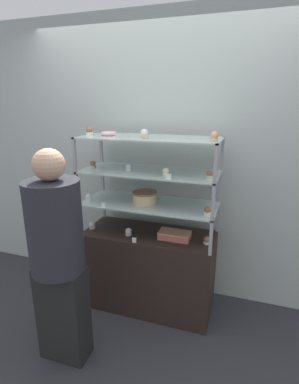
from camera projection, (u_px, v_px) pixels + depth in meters
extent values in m
plane|color=#2D2D33|center=(150.00, 303.00, 2.84)|extent=(20.00, 20.00, 0.00)
cube|color=#A8B2AD|center=(163.00, 161.00, 2.82)|extent=(8.00, 0.05, 2.60)
cube|color=black|center=(150.00, 270.00, 2.74)|extent=(1.14, 0.48, 0.73)
cube|color=#99999E|center=(104.00, 203.00, 2.97)|extent=(0.02, 0.02, 0.28)
cube|color=#99999E|center=(218.00, 216.00, 2.63)|extent=(0.02, 0.02, 0.28)
cube|color=#99999E|center=(79.00, 220.00, 2.55)|extent=(0.02, 0.02, 0.28)
cube|color=#99999E|center=(211.00, 238.00, 2.21)|extent=(0.02, 0.02, 0.28)
cube|color=#B2C6C1|center=(150.00, 204.00, 2.55)|extent=(1.14, 0.48, 0.01)
cube|color=#99999E|center=(102.00, 176.00, 2.89)|extent=(0.02, 0.02, 0.28)
cube|color=#99999E|center=(220.00, 186.00, 2.55)|extent=(0.02, 0.02, 0.28)
cube|color=#99999E|center=(77.00, 189.00, 2.47)|extent=(0.02, 0.02, 0.28)
cube|color=#99999E|center=(213.00, 202.00, 2.13)|extent=(0.02, 0.02, 0.28)
cube|color=#B2C6C1|center=(150.00, 172.00, 2.47)|extent=(1.14, 0.48, 0.01)
cube|color=#99999E|center=(101.00, 147.00, 2.81)|extent=(0.02, 0.02, 0.28)
cube|color=#99999E|center=(222.00, 153.00, 2.47)|extent=(0.02, 0.02, 0.28)
cube|color=#99999E|center=(74.00, 155.00, 2.39)|extent=(0.02, 0.02, 0.28)
cube|color=#99999E|center=(216.00, 164.00, 2.05)|extent=(0.02, 0.02, 0.28)
cube|color=#B2C6C1|center=(150.00, 138.00, 2.39)|extent=(1.14, 0.48, 0.01)
cylinder|color=#DBBC84|center=(145.00, 198.00, 2.53)|extent=(0.20, 0.20, 0.09)
cylinder|color=#8C5B42|center=(145.00, 193.00, 2.52)|extent=(0.21, 0.21, 0.02)
cube|color=#C66660|center=(175.00, 236.00, 2.51)|extent=(0.26, 0.14, 0.05)
cube|color=#E5996B|center=(175.00, 232.00, 2.50)|extent=(0.26, 0.15, 0.01)
cylinder|color=beige|center=(92.00, 227.00, 2.72)|extent=(0.05, 0.05, 0.02)
sphere|color=white|center=(92.00, 225.00, 2.71)|extent=(0.05, 0.05, 0.05)
cylinder|color=beige|center=(128.00, 234.00, 2.59)|extent=(0.05, 0.05, 0.02)
sphere|color=white|center=(128.00, 231.00, 2.58)|extent=(0.05, 0.05, 0.05)
cylinder|color=white|center=(207.00, 242.00, 2.43)|extent=(0.05, 0.05, 0.02)
sphere|color=#8C5B42|center=(207.00, 240.00, 2.42)|extent=(0.05, 0.05, 0.05)
cube|color=white|center=(134.00, 240.00, 2.44)|extent=(0.04, 0.00, 0.04)
cylinder|color=white|center=(89.00, 200.00, 2.59)|extent=(0.05, 0.05, 0.02)
sphere|color=white|center=(89.00, 197.00, 2.59)|extent=(0.05, 0.05, 0.05)
cylinder|color=white|center=(207.00, 213.00, 2.28)|extent=(0.05, 0.05, 0.02)
sphere|color=#8C5B42|center=(207.00, 210.00, 2.27)|extent=(0.05, 0.05, 0.05)
cube|color=white|center=(104.00, 205.00, 2.44)|extent=(0.04, 0.00, 0.04)
cylinder|color=#CCB28C|center=(93.00, 166.00, 2.59)|extent=(0.05, 0.05, 0.02)
sphere|color=#8C5B42|center=(93.00, 164.00, 2.58)|extent=(0.05, 0.05, 0.05)
cylinder|color=beige|center=(129.00, 170.00, 2.46)|extent=(0.05, 0.05, 0.02)
sphere|color=silver|center=(129.00, 167.00, 2.45)|extent=(0.05, 0.05, 0.05)
cylinder|color=white|center=(166.00, 175.00, 2.30)|extent=(0.05, 0.05, 0.02)
sphere|color=#F4EAB2|center=(166.00, 171.00, 2.30)|extent=(0.05, 0.05, 0.05)
cylinder|color=beige|center=(209.00, 177.00, 2.23)|extent=(0.05, 0.05, 0.02)
sphere|color=#8C5B42|center=(210.00, 173.00, 2.22)|extent=(0.05, 0.05, 0.05)
cube|color=white|center=(169.00, 177.00, 2.20)|extent=(0.04, 0.00, 0.04)
cylinder|color=white|center=(90.00, 134.00, 2.48)|extent=(0.05, 0.05, 0.03)
sphere|color=#8C5B42|center=(89.00, 130.00, 2.48)|extent=(0.06, 0.06, 0.06)
cylinder|color=#CCB28C|center=(144.00, 137.00, 2.29)|extent=(0.05, 0.05, 0.03)
sphere|color=white|center=(144.00, 133.00, 2.28)|extent=(0.06, 0.06, 0.06)
cylinder|color=#CCB28C|center=(214.00, 139.00, 2.12)|extent=(0.05, 0.05, 0.03)
sphere|color=#E5996B|center=(215.00, 135.00, 2.11)|extent=(0.06, 0.06, 0.06)
cube|color=white|center=(117.00, 136.00, 2.24)|extent=(0.04, 0.00, 0.04)
torus|color=#EFB2BC|center=(109.00, 134.00, 2.49)|extent=(0.13, 0.13, 0.03)
cube|color=black|center=(64.00, 313.00, 2.18)|extent=(0.35, 0.19, 0.73)
cylinder|color=#26262D|center=(55.00, 227.00, 1.98)|extent=(0.37, 0.37, 0.63)
sphere|color=tan|center=(49.00, 165.00, 1.86)|extent=(0.21, 0.21, 0.21)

